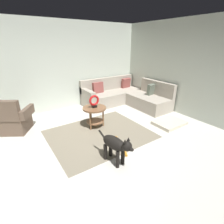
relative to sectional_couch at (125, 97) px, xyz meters
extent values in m
cube|color=silver|center=(-1.99, -2.01, -0.34)|extent=(6.00, 6.00, 0.10)
cube|color=silver|center=(-1.99, 0.93, 1.06)|extent=(6.00, 0.12, 2.70)
cube|color=silver|center=(0.95, -2.01, 1.06)|extent=(0.12, 6.00, 2.70)
cube|color=gray|center=(-1.84, -1.31, -0.29)|extent=(2.30, 1.90, 0.01)
cube|color=#B2A899|center=(-0.26, 0.39, -0.08)|extent=(2.20, 0.85, 0.42)
cube|color=#B2A899|center=(-0.26, 0.75, 0.36)|extent=(2.20, 0.14, 0.46)
cube|color=#B2A899|center=(0.41, -0.73, -0.08)|extent=(0.85, 1.40, 0.42)
cube|color=#B2A899|center=(0.77, -0.73, 0.36)|extent=(0.14, 1.40, 0.46)
cube|color=#B2A899|center=(-1.28, 0.39, 0.24)|extent=(0.16, 0.85, 0.22)
cube|color=#994C47|center=(0.49, 0.60, 0.30)|extent=(0.39, 0.19, 0.39)
cube|color=#994C47|center=(-0.76, 0.60, 0.30)|extent=(0.38, 0.16, 0.39)
cube|color=slate|center=(0.62, -0.63, 0.30)|extent=(0.40, 0.20, 0.39)
cube|color=brown|center=(-3.48, 0.02, -0.09)|extent=(0.83, 0.83, 0.40)
cube|color=brown|center=(-3.61, -0.19, 0.35)|extent=(0.58, 0.44, 0.48)
cube|color=brown|center=(-3.18, -0.17, 0.22)|extent=(0.41, 0.56, 0.22)
cylinder|color=brown|center=(-1.73, -0.89, 0.23)|extent=(0.60, 0.60, 0.04)
cylinder|color=brown|center=(-1.73, -0.89, -0.14)|extent=(0.45, 0.45, 0.02)
cylinder|color=brown|center=(-1.73, -0.68, -0.04)|extent=(0.04, 0.04, 0.50)
cylinder|color=brown|center=(-1.92, -1.00, -0.04)|extent=(0.04, 0.04, 0.50)
cylinder|color=brown|center=(-1.54, -1.00, -0.04)|extent=(0.04, 0.04, 0.50)
cube|color=black|center=(-1.73, -0.89, 0.27)|extent=(0.12, 0.08, 0.05)
torus|color=red|center=(-1.73, -0.89, 0.44)|extent=(0.28, 0.06, 0.28)
cube|color=beige|center=(-0.01, -1.93, -0.25)|extent=(0.80, 0.60, 0.09)
cylinder|color=black|center=(-2.03, -2.47, -0.13)|extent=(0.07, 0.07, 0.32)
cylinder|color=black|center=(-2.16, -2.50, -0.13)|extent=(0.07, 0.07, 0.32)
cylinder|color=black|center=(-2.09, -2.16, -0.13)|extent=(0.07, 0.07, 0.32)
cylinder|color=black|center=(-2.22, -2.19, -0.13)|extent=(0.07, 0.07, 0.32)
ellipsoid|color=black|center=(-2.13, -2.33, 0.11)|extent=(0.32, 0.55, 0.24)
sphere|color=black|center=(-2.07, -2.63, 0.18)|extent=(0.17, 0.17, 0.17)
ellipsoid|color=black|center=(-2.05, -2.70, 0.16)|extent=(0.09, 0.13, 0.07)
cone|color=black|center=(-2.02, -2.61, 0.30)|extent=(0.06, 0.06, 0.07)
cone|color=black|center=(-2.11, -2.62, 0.30)|extent=(0.06, 0.06, 0.07)
cylinder|color=black|center=(-2.19, -2.03, 0.15)|extent=(0.07, 0.20, 0.16)
sphere|color=orange|center=(-1.65, -1.74, -0.25)|extent=(0.09, 0.09, 0.09)
cylinder|color=orange|center=(-1.81, -2.28, -0.27)|extent=(0.13, 0.20, 0.05)
camera|label=1|loc=(-3.60, -4.42, 1.78)|focal=26.90mm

